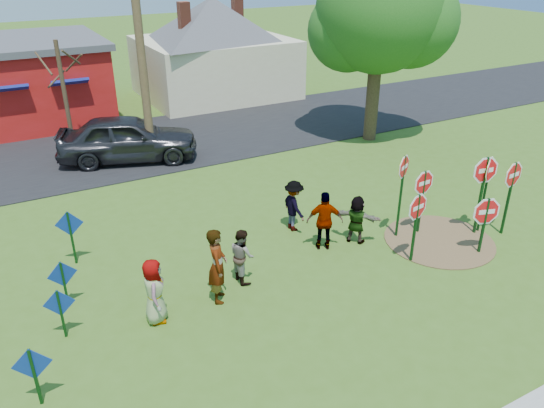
{
  "coord_description": "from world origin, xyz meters",
  "views": [
    {
      "loc": [
        -6.39,
        -10.58,
        7.87
      ],
      "look_at": [
        0.13,
        1.34,
        1.24
      ],
      "focal_mm": 35.0,
      "sensor_mm": 36.0,
      "label": 1
    }
  ],
  "objects_px": {
    "stop_sign_a": "(417,213)",
    "stop_sign_d": "(488,176)",
    "suv": "(128,138)",
    "stop_sign_b": "(403,176)",
    "person_b": "(217,265)",
    "stop_sign_c": "(484,178)",
    "utility_pole": "(138,22)",
    "person_a": "(154,291)",
    "leafy_tree": "(382,15)"
  },
  "relations": [
    {
      "from": "stop_sign_d",
      "to": "person_a",
      "type": "relative_size",
      "value": 1.57
    },
    {
      "from": "stop_sign_a",
      "to": "leafy_tree",
      "type": "height_order",
      "value": "leafy_tree"
    },
    {
      "from": "stop_sign_d",
      "to": "suv",
      "type": "relative_size",
      "value": 0.47
    },
    {
      "from": "stop_sign_a",
      "to": "suv",
      "type": "relative_size",
      "value": 0.4
    },
    {
      "from": "stop_sign_b",
      "to": "stop_sign_c",
      "type": "bearing_deg",
      "value": -50.03
    },
    {
      "from": "stop_sign_d",
      "to": "utility_pole",
      "type": "xyz_separation_m",
      "value": [
        -7.01,
        10.37,
        3.57
      ]
    },
    {
      "from": "utility_pole",
      "to": "stop_sign_b",
      "type": "bearing_deg",
      "value": -63.95
    },
    {
      "from": "person_a",
      "to": "utility_pole",
      "type": "bearing_deg",
      "value": 1.57
    },
    {
      "from": "person_b",
      "to": "utility_pole",
      "type": "distance_m",
      "value": 10.8
    },
    {
      "from": "stop_sign_d",
      "to": "utility_pole",
      "type": "height_order",
      "value": "utility_pole"
    },
    {
      "from": "stop_sign_a",
      "to": "suv",
      "type": "distance_m",
      "value": 12.29
    },
    {
      "from": "stop_sign_a",
      "to": "stop_sign_d",
      "type": "xyz_separation_m",
      "value": [
        2.97,
        0.31,
        0.36
      ]
    },
    {
      "from": "stop_sign_c",
      "to": "person_a",
      "type": "bearing_deg",
      "value": -171.53
    },
    {
      "from": "person_a",
      "to": "person_b",
      "type": "height_order",
      "value": "person_b"
    },
    {
      "from": "person_a",
      "to": "person_b",
      "type": "bearing_deg",
      "value": -69.85
    },
    {
      "from": "utility_pole",
      "to": "leafy_tree",
      "type": "height_order",
      "value": "utility_pole"
    },
    {
      "from": "stop_sign_d",
      "to": "person_b",
      "type": "distance_m",
      "value": 8.41
    },
    {
      "from": "utility_pole",
      "to": "person_b",
      "type": "bearing_deg",
      "value": -97.78
    },
    {
      "from": "utility_pole",
      "to": "leafy_tree",
      "type": "relative_size",
      "value": 1.25
    },
    {
      "from": "stop_sign_d",
      "to": "leafy_tree",
      "type": "xyz_separation_m",
      "value": [
        2.65,
        8.52,
        3.46
      ]
    },
    {
      "from": "stop_sign_a",
      "to": "suv",
      "type": "height_order",
      "value": "stop_sign_a"
    },
    {
      "from": "stop_sign_b",
      "to": "stop_sign_c",
      "type": "relative_size",
      "value": 1.04
    },
    {
      "from": "stop_sign_a",
      "to": "person_a",
      "type": "distance_m",
      "value": 7.06
    },
    {
      "from": "stop_sign_c",
      "to": "stop_sign_a",
      "type": "bearing_deg",
      "value": -162.24
    },
    {
      "from": "stop_sign_a",
      "to": "utility_pole",
      "type": "bearing_deg",
      "value": 100.1
    },
    {
      "from": "stop_sign_c",
      "to": "leafy_tree",
      "type": "xyz_separation_m",
      "value": [
        2.84,
        8.55,
        3.48
      ]
    },
    {
      "from": "person_b",
      "to": "suv",
      "type": "distance_m",
      "value": 10.4
    },
    {
      "from": "stop_sign_a",
      "to": "stop_sign_c",
      "type": "xyz_separation_m",
      "value": [
        2.77,
        0.28,
        0.34
      ]
    },
    {
      "from": "stop_sign_a",
      "to": "stop_sign_b",
      "type": "relative_size",
      "value": 0.8
    },
    {
      "from": "stop_sign_b",
      "to": "person_b",
      "type": "distance_m",
      "value": 6.03
    },
    {
      "from": "stop_sign_a",
      "to": "person_b",
      "type": "bearing_deg",
      "value": 159.57
    },
    {
      "from": "stop_sign_c",
      "to": "person_b",
      "type": "relative_size",
      "value": 1.34
    },
    {
      "from": "stop_sign_c",
      "to": "person_a",
      "type": "height_order",
      "value": "stop_sign_c"
    },
    {
      "from": "person_a",
      "to": "leafy_tree",
      "type": "bearing_deg",
      "value": -39.5
    },
    {
      "from": "person_a",
      "to": "suv",
      "type": "relative_size",
      "value": 0.3
    },
    {
      "from": "stop_sign_b",
      "to": "person_b",
      "type": "xyz_separation_m",
      "value": [
        -5.94,
        -0.34,
        -1.01
      ]
    },
    {
      "from": "utility_pole",
      "to": "stop_sign_a",
      "type": "bearing_deg",
      "value": -69.27
    },
    {
      "from": "leafy_tree",
      "to": "utility_pole",
      "type": "bearing_deg",
      "value": 169.16
    },
    {
      "from": "stop_sign_a",
      "to": "person_b",
      "type": "relative_size",
      "value": 1.11
    },
    {
      "from": "suv",
      "to": "person_a",
      "type": "bearing_deg",
      "value": -173.12
    },
    {
      "from": "utility_pole",
      "to": "stop_sign_d",
      "type": "bearing_deg",
      "value": -55.95
    },
    {
      "from": "stop_sign_a",
      "to": "leafy_tree",
      "type": "xyz_separation_m",
      "value": [
        5.61,
        8.84,
        3.82
      ]
    },
    {
      "from": "person_a",
      "to": "leafy_tree",
      "type": "xyz_separation_m",
      "value": [
        12.58,
        7.96,
        4.49
      ]
    },
    {
      "from": "person_a",
      "to": "leafy_tree",
      "type": "distance_m",
      "value": 15.55
    },
    {
      "from": "person_a",
      "to": "utility_pole",
      "type": "distance_m",
      "value": 11.23
    },
    {
      "from": "stop_sign_c",
      "to": "person_b",
      "type": "distance_m",
      "value": 8.22
    },
    {
      "from": "stop_sign_a",
      "to": "stop_sign_c",
      "type": "relative_size",
      "value": 0.83
    },
    {
      "from": "stop_sign_a",
      "to": "person_b",
      "type": "distance_m",
      "value": 5.48
    },
    {
      "from": "suv",
      "to": "person_b",
      "type": "bearing_deg",
      "value": -164.57
    },
    {
      "from": "stop_sign_d",
      "to": "utility_pole",
      "type": "relative_size",
      "value": 0.25
    }
  ]
}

